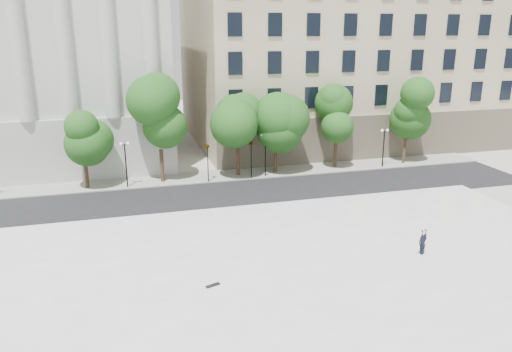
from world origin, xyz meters
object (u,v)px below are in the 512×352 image
Objects in this scene: traffic_light_east at (251,141)px; skateboard at (213,285)px; traffic_light_west at (207,144)px; person_lying at (422,251)px.

traffic_light_east is 21.98m from skateboard.
traffic_light_west is 4.19m from traffic_light_east.
traffic_light_east is 20.90m from person_lying.
skateboard is at bearing -99.46° from traffic_light_west.
traffic_light_west reaches higher than person_lying.
traffic_light_east is 5.30× the size of skateboard.
person_lying is at bearing -18.11° from skateboard.
skateboard is (-7.59, -20.37, -3.28)m from traffic_light_east.
traffic_light_east is (4.19, -0.00, 0.01)m from traffic_light_west.
traffic_light_east is at bearing 49.28° from skateboard.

